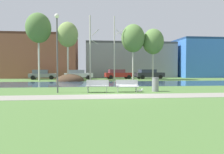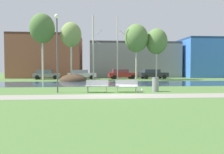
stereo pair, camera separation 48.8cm
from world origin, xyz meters
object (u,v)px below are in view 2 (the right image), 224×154
streetlamp (57,40)px  parked_wagon_fourth_dark (153,74)px  parked_van_nearest_grey (46,74)px  bench_right (127,85)px  bench_left (97,86)px  parked_hatch_third_red (122,74)px  trash_bin (155,84)px  parked_sedan_second_white (81,74)px  seagull (140,91)px

streetlamp → parked_wagon_fourth_dark: bearing=57.6°
parked_van_nearest_grey → streetlamp: bearing=-75.0°
streetlamp → bench_right: bearing=-0.6°
bench_right → streetlamp: (-4.87, 0.05, 3.15)m
bench_left → bench_right: 2.11m
bench_left → parked_hatch_third_red: bearing=77.8°
bench_right → parked_van_nearest_grey: (-9.91, 18.79, 0.31)m
trash_bin → streetlamp: bearing=-179.1°
bench_right → streetlamp: bearing=179.4°
bench_right → parked_hatch_third_red: parked_hatch_third_red is taller
trash_bin → streetlamp: (-7.01, -0.12, 3.09)m
bench_right → parked_sedan_second_white: (-4.43, 18.61, 0.31)m
parked_wagon_fourth_dark → parked_hatch_third_red: bearing=178.0°
parked_sedan_second_white → parked_hatch_third_red: (6.46, 0.51, 0.03)m
parked_hatch_third_red → streetlamp: bearing=-109.9°
parked_sedan_second_white → parked_wagon_fourth_dark: size_ratio=0.95×
bench_right → parked_wagon_fourth_dark: (7.11, 18.94, 0.34)m
trash_bin → parked_sedan_second_white: 19.58m
bench_left → trash_bin: bearing=2.2°
parked_hatch_third_red → bench_left: bearing=-102.2°
parked_sedan_second_white → trash_bin: bearing=-70.4°
parked_sedan_second_white → parked_wagon_fourth_dark: (11.54, 0.33, 0.03)m
bench_left → bench_right: (2.11, 0.00, 0.00)m
bench_left → streetlamp: bearing=178.9°
seagull → parked_van_nearest_grey: (-10.81, 19.09, 0.65)m
parked_van_nearest_grey → parked_sedan_second_white: (5.47, -0.18, -0.00)m
bench_right → seagull: (0.90, -0.30, -0.34)m
parked_hatch_third_red → parked_sedan_second_white: bearing=-175.5°
trash_bin → parked_van_nearest_grey: parked_van_nearest_grey is taller
bench_right → streetlamp: size_ratio=0.30×
bench_left → trash_bin: (4.25, 0.17, 0.07)m
streetlamp → seagull: bearing=-3.5°
seagull → streetlamp: streetlamp is taller
parked_sedan_second_white → parked_wagon_fourth_dark: parked_wagon_fourth_dark is taller
trash_bin → parked_hatch_third_red: parked_hatch_third_red is taller
seagull → streetlamp: size_ratio=0.08×
parked_van_nearest_grey → parked_wagon_fourth_dark: bearing=0.5°
bench_left → parked_hatch_third_red: size_ratio=0.36×
seagull → streetlamp: 6.76m
seagull → parked_sedan_second_white: bearing=105.8°
trash_bin → parked_hatch_third_red: 18.95m
parked_sedan_second_white → seagull: bearing=-74.2°
bench_right → parked_hatch_third_red: size_ratio=0.36×
streetlamp → trash_bin: bearing=0.9°
seagull → parked_wagon_fourth_dark: (6.21, 19.24, 0.68)m
trash_bin → parked_sedan_second_white: bearing=109.6°
parked_sedan_second_white → parked_hatch_third_red: bearing=4.5°
streetlamp → parked_hatch_third_red: size_ratio=1.18×
streetlamp → parked_hatch_third_red: (6.90, 19.07, -2.82)m
seagull → trash_bin: bearing=20.6°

